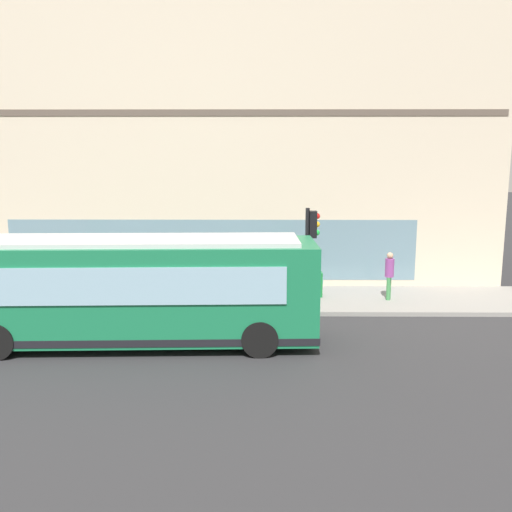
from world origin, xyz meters
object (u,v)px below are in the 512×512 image
Objects in this scene: fire_hydrant at (209,288)px; newspaper_vending_box at (317,284)px; traffic_light_near_corner at (311,239)px; pedestrian_walking_along_curb at (28,276)px; pedestrian_by_light_pole at (389,272)px; city_bus_nearside at (138,291)px.

fire_hydrant is 3.99m from newspaper_vending_box.
traffic_light_near_corner is 2.55m from newspaper_vending_box.
pedestrian_walking_along_curb is 12.90m from pedestrian_by_light_pole.
traffic_light_near_corner reaches higher than fire_hydrant.
newspaper_vending_box is at bearing -13.22° from traffic_light_near_corner.
city_bus_nearside is 5.85× the size of pedestrian_by_light_pole.
pedestrian_walking_along_curb is (0.65, 9.94, -1.46)m from traffic_light_near_corner.
fire_hydrant is (1.29, 3.60, -2.04)m from traffic_light_near_corner.
newspaper_vending_box is (4.92, -5.54, -0.95)m from city_bus_nearside.
city_bus_nearside is 2.94× the size of traffic_light_near_corner.
traffic_light_near_corner is 10.07m from pedestrian_walking_along_curb.
traffic_light_near_corner is (3.31, -5.16, 1.00)m from city_bus_nearside.
city_bus_nearside is at bearing 131.59° from newspaper_vending_box.
newspaper_vending_box is (0.44, 2.57, -0.54)m from pedestrian_by_light_pole.
pedestrian_walking_along_curb reaches higher than fire_hydrant.
city_bus_nearside reaches higher than fire_hydrant.
pedestrian_by_light_pole is (1.17, -2.94, -1.40)m from traffic_light_near_corner.
newspaper_vending_box is at bearing -48.41° from city_bus_nearside.
fire_hydrant is 6.57m from pedestrian_by_light_pole.
fire_hydrant is 0.43× the size of pedestrian_by_light_pole.
fire_hydrant is at bearing 94.62° from newspaper_vending_box.
pedestrian_walking_along_curb is 1.82× the size of newspaper_vending_box.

